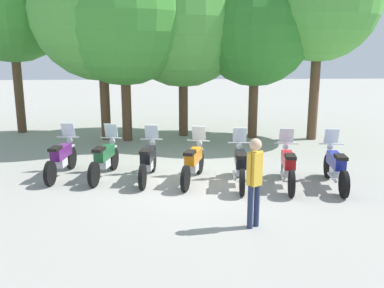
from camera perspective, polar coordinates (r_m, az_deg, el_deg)
name	(u,v)px	position (r m, az deg, el deg)	size (l,w,h in m)	color
ground_plane	(193,182)	(10.79, 0.16, -5.25)	(80.00, 80.00, 0.00)	#9E9B93
motorcycle_0	(61,158)	(11.69, -17.59, -1.81)	(0.65, 2.19, 1.37)	black
motorcycle_1	(105,159)	(11.29, -11.98, -1.98)	(0.74, 2.17, 1.37)	black
motorcycle_2	(148,160)	(10.93, -6.09, -2.27)	(0.67, 2.18, 1.37)	black
motorcycle_3	(193,162)	(10.71, 0.19, -2.50)	(0.86, 2.12, 1.37)	black
motorcycle_4	(240,165)	(10.51, 6.68, -2.88)	(0.65, 2.19, 1.37)	black
motorcycle_5	(288,166)	(10.63, 13.10, -2.96)	(0.71, 2.18, 1.37)	black
motorcycle_6	(336,166)	(10.91, 19.22, -2.95)	(0.68, 2.18, 1.37)	black
person_0	(255,176)	(7.87, 8.63, -4.36)	(0.38, 0.32, 1.75)	#232D4C
tree_0	(10,1)	(18.54, -23.79, 17.64)	(4.80, 4.80, 7.67)	brown
tree_1	(101,10)	(16.07, -12.49, 17.57)	(5.10, 5.10, 7.33)	brown
tree_2	(123,15)	(15.65, -9.46, 17.16)	(5.02, 5.02, 7.11)	brown
tree_3	(183,21)	(16.40, -1.26, 16.67)	(5.05, 5.05, 7.00)	brown
tree_4	(256,29)	(16.15, 8.77, 15.47)	(4.31, 4.31, 6.31)	brown
tree_5	(320,2)	(16.41, 17.26, 18.27)	(4.32, 4.32, 7.25)	brown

